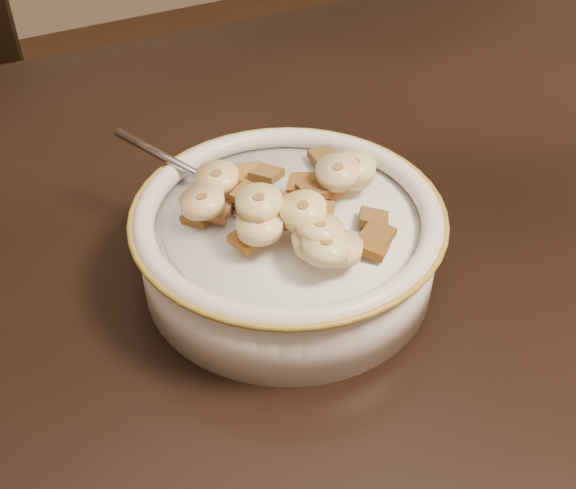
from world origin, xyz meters
name	(u,v)px	position (x,y,z in m)	size (l,w,h in m)	color
table	(164,337)	(0.00, 0.00, 0.73)	(1.40, 0.90, 0.04)	black
cereal_bowl	(288,249)	(0.10, 0.00, 0.78)	(0.21, 0.21, 0.05)	silver
milk	(288,222)	(0.10, 0.00, 0.80)	(0.18, 0.18, 0.00)	white
spoon	(248,202)	(0.08, 0.03, 0.81)	(0.04, 0.05, 0.01)	#9B9DAD
cereal_square_0	(249,174)	(0.09, 0.05, 0.81)	(0.02, 0.02, 0.01)	olive
cereal_square_1	(249,195)	(0.08, 0.02, 0.82)	(0.02, 0.02, 0.01)	brown
cereal_square_2	(331,187)	(0.14, 0.01, 0.82)	(0.02, 0.02, 0.01)	#9B5627
cereal_square_3	(306,205)	(0.11, -0.02, 0.82)	(0.02, 0.02, 0.01)	brown
cereal_square_4	(248,239)	(0.06, -0.02, 0.81)	(0.02, 0.02, 0.01)	#9A611B
cereal_square_5	(328,242)	(0.11, -0.04, 0.81)	(0.02, 0.02, 0.01)	brown
cereal_square_6	(199,215)	(0.05, 0.03, 0.81)	(0.02, 0.02, 0.01)	brown
cereal_square_7	(273,220)	(0.08, -0.01, 0.82)	(0.02, 0.02, 0.01)	#93582C
cereal_square_8	(232,177)	(0.08, 0.06, 0.81)	(0.02, 0.02, 0.01)	olive
cereal_square_9	(377,236)	(0.14, -0.05, 0.81)	(0.02, 0.02, 0.01)	brown
cereal_square_10	(374,219)	(0.15, -0.03, 0.81)	(0.02, 0.02, 0.01)	brown
cereal_square_11	(319,210)	(0.11, -0.02, 0.82)	(0.02, 0.02, 0.01)	brown
cereal_square_12	(295,207)	(0.10, -0.01, 0.82)	(0.02, 0.02, 0.01)	brown
cereal_square_13	(323,157)	(0.16, 0.05, 0.81)	(0.02, 0.02, 0.01)	brown
cereal_square_14	(302,184)	(0.12, 0.01, 0.82)	(0.02, 0.02, 0.01)	olive
cereal_square_15	(314,190)	(0.12, 0.00, 0.82)	(0.02, 0.02, 0.01)	brown
cereal_square_16	(324,236)	(0.11, -0.04, 0.82)	(0.02, 0.02, 0.01)	brown
cereal_square_17	(215,210)	(0.06, 0.02, 0.81)	(0.02, 0.02, 0.01)	#995B2F
cereal_square_18	(267,174)	(0.10, 0.04, 0.82)	(0.02, 0.02, 0.01)	olive
cereal_square_19	(372,247)	(0.13, -0.06, 0.81)	(0.02, 0.02, 0.01)	brown
banana_slice_0	(338,248)	(0.11, -0.06, 0.82)	(0.03, 0.03, 0.01)	#DFC07F
banana_slice_1	(303,211)	(0.10, -0.03, 0.83)	(0.03, 0.03, 0.01)	#FFEB87
banana_slice_2	(259,203)	(0.07, -0.01, 0.83)	(0.03, 0.03, 0.01)	#FDF3A5
banana_slice_3	(260,226)	(0.07, -0.02, 0.83)	(0.03, 0.03, 0.01)	#E7CE7A
banana_slice_4	(320,230)	(0.10, -0.05, 0.83)	(0.03, 0.03, 0.01)	#F5D991
banana_slice_5	(355,167)	(0.16, 0.01, 0.83)	(0.03, 0.03, 0.01)	#FFEEA7
banana_slice_6	(353,172)	(0.16, 0.01, 0.82)	(0.03, 0.03, 0.01)	beige
banana_slice_7	(202,202)	(0.05, 0.02, 0.82)	(0.03, 0.03, 0.01)	#ECC677
banana_slice_8	(338,172)	(0.14, 0.00, 0.83)	(0.03, 0.03, 0.01)	beige
banana_slice_9	(316,240)	(0.10, -0.05, 0.82)	(0.03, 0.03, 0.01)	#E8D784
banana_slice_10	(217,179)	(0.07, 0.04, 0.82)	(0.03, 0.03, 0.01)	#E4C276
banana_slice_11	(326,247)	(0.10, -0.06, 0.82)	(0.03, 0.03, 0.01)	#DACA88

